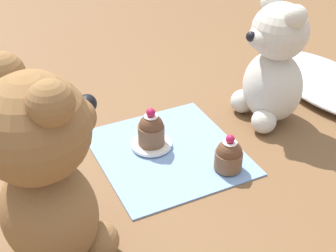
{
  "coord_description": "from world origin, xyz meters",
  "views": [
    {
      "loc": [
        0.58,
        -0.28,
        0.49
      ],
      "look_at": [
        0.0,
        0.0,
        0.06
      ],
      "focal_mm": 50.0,
      "sensor_mm": 36.0,
      "label": 1
    }
  ],
  "objects_px": {
    "teddy_bear_cream": "(273,67)",
    "teddy_bear_tan": "(45,171)",
    "cupcake_near_tan_bear": "(151,130)",
    "saucer_plate": "(151,144)",
    "cupcake_near_cream_bear": "(229,155)"
  },
  "relations": [
    {
      "from": "saucer_plate",
      "to": "cupcake_near_tan_bear",
      "type": "xyz_separation_m",
      "value": [
        0.0,
        0.0,
        0.03
      ]
    },
    {
      "from": "teddy_bear_cream",
      "to": "cupcake_near_cream_bear",
      "type": "relative_size",
      "value": 3.65
    },
    {
      "from": "teddy_bear_tan",
      "to": "teddy_bear_cream",
      "type": "bearing_deg",
      "value": -90.91
    },
    {
      "from": "cupcake_near_tan_bear",
      "to": "teddy_bear_cream",
      "type": "bearing_deg",
      "value": 88.62
    },
    {
      "from": "teddy_bear_cream",
      "to": "cupcake_near_tan_bear",
      "type": "relative_size",
      "value": 3.33
    },
    {
      "from": "cupcake_near_cream_bear",
      "to": "saucer_plate",
      "type": "relative_size",
      "value": 0.9
    },
    {
      "from": "teddy_bear_tan",
      "to": "saucer_plate",
      "type": "relative_size",
      "value": 3.89
    },
    {
      "from": "teddy_bear_cream",
      "to": "teddy_bear_tan",
      "type": "xyz_separation_m",
      "value": [
        0.15,
        -0.45,
        0.03
      ]
    },
    {
      "from": "saucer_plate",
      "to": "cupcake_near_cream_bear",
      "type": "bearing_deg",
      "value": 38.2
    },
    {
      "from": "teddy_bear_cream",
      "to": "saucer_plate",
      "type": "xyz_separation_m",
      "value": [
        -0.01,
        -0.24,
        -0.1
      ]
    },
    {
      "from": "teddy_bear_cream",
      "to": "teddy_bear_tan",
      "type": "relative_size",
      "value": 0.85
    },
    {
      "from": "teddy_bear_cream",
      "to": "saucer_plate",
      "type": "relative_size",
      "value": 3.3
    },
    {
      "from": "cupcake_near_cream_bear",
      "to": "saucer_plate",
      "type": "distance_m",
      "value": 0.14
    },
    {
      "from": "teddy_bear_cream",
      "to": "saucer_plate",
      "type": "distance_m",
      "value": 0.26
    },
    {
      "from": "saucer_plate",
      "to": "teddy_bear_tan",
      "type": "bearing_deg",
      "value": -52.21
    }
  ]
}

